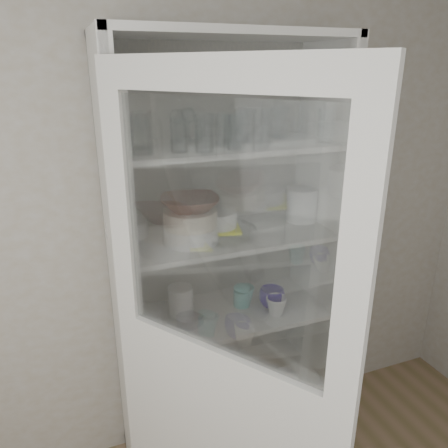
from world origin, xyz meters
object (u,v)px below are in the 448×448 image
object	(u,v)px
goblet_2	(245,122)
mug_white	(276,306)
goblet_3	(279,118)
plate_stack_front	(191,234)
cupboard_door	(220,406)
tin_box	(269,365)
cream_bowl	(190,218)
grey_bowl_stack	(302,204)
mug_blue	(272,298)
goblet_0	(177,124)
goblet_1	(188,123)
pantry_cabinet	(219,290)
teal_jar	(242,296)
yellow_trivet	(219,228)
white_canister	(181,300)
measuring_cups	(188,320)
glass_platter	(219,231)
terracotta_bowl	(190,203)
mug_teal	(245,295)
cream_dish	(166,388)
white_ramekin	(219,219)
plate_stack_back	(127,228)

from	to	relation	value
goblet_2	mug_white	distance (m)	0.86
goblet_3	plate_stack_front	bearing A→B (deg)	-165.41
cupboard_door	tin_box	size ratio (longest dim) A/B	10.64
cream_bowl	grey_bowl_stack	world-z (taller)	grey_bowl_stack
mug_blue	mug_white	size ratio (longest dim) A/B	1.25
goblet_0	goblet_1	size ratio (longest dim) A/B	0.97
goblet_0	pantry_cabinet	bearing A→B (deg)	-17.29
teal_jar	yellow_trivet	bearing A→B (deg)	-175.98
grey_bowl_stack	goblet_0	bearing A→B (deg)	171.12
plate_stack_front	grey_bowl_stack	xyz separation A→B (m)	(0.58, 0.07, 0.05)
white_canister	yellow_trivet	bearing A→B (deg)	-13.99
cupboard_door	measuring_cups	xyz separation A→B (m)	(0.05, 0.54, 0.01)
mug_blue	white_canister	size ratio (longest dim) A/B	0.89
glass_platter	teal_jar	distance (m)	0.38
measuring_cups	white_canister	world-z (taller)	white_canister
terracotta_bowl	grey_bowl_stack	size ratio (longest dim) A/B	1.51
mug_teal	pantry_cabinet	bearing A→B (deg)	-173.60
pantry_cabinet	cream_dish	world-z (taller)	pantry_cabinet
yellow_trivet	teal_jar	world-z (taller)	yellow_trivet
mug_blue	terracotta_bowl	bearing A→B (deg)	-166.89
goblet_3	white_ramekin	distance (m)	0.53
pantry_cabinet	measuring_cups	world-z (taller)	pantry_cabinet
cupboard_door	teal_jar	xyz separation A→B (m)	(0.34, 0.61, 0.04)
white_ramekin	mug_white	distance (m)	0.50
plate_stack_front	plate_stack_back	size ratio (longest dim) A/B	1.25
glass_platter	yellow_trivet	bearing A→B (deg)	0.00
plate_stack_back	mug_white	distance (m)	0.78
pantry_cabinet	glass_platter	bearing A→B (deg)	-112.38
cupboard_door	cream_bowl	distance (m)	0.74
pantry_cabinet	grey_bowl_stack	world-z (taller)	pantry_cabinet
terracotta_bowl	glass_platter	world-z (taller)	terracotta_bowl
grey_bowl_stack	cream_dish	world-z (taller)	grey_bowl_stack
cream_bowl	white_canister	size ratio (longest dim) A/B	1.65
goblet_3	mug_blue	bearing A→B (deg)	-117.08
goblet_2	measuring_cups	size ratio (longest dim) A/B	1.41
goblet_3	cream_dish	distance (m)	1.39
goblet_1	measuring_cups	xyz separation A→B (m)	(-0.08, -0.17, -0.86)
teal_jar	goblet_1	bearing A→B (deg)	155.07
goblet_0	mug_blue	distance (m)	0.93
goblet_3	mug_teal	size ratio (longest dim) A/B	1.84
terracotta_bowl	mug_blue	world-z (taller)	terracotta_bowl
cream_dish	terracotta_bowl	bearing A→B (deg)	-16.29
mug_blue	mug_teal	size ratio (longest dim) A/B	1.28
goblet_1	tin_box	distance (m)	1.31
goblet_3	tin_box	distance (m)	1.26
cream_bowl	teal_jar	distance (m)	0.53
cream_dish	measuring_cups	bearing A→B (deg)	-25.75
cream_bowl	white_ramekin	xyz separation A→B (m)	(0.14, 0.05, -0.04)
cupboard_door	measuring_cups	world-z (taller)	cupboard_door
cream_dish	cream_bowl	bearing A→B (deg)	-16.29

